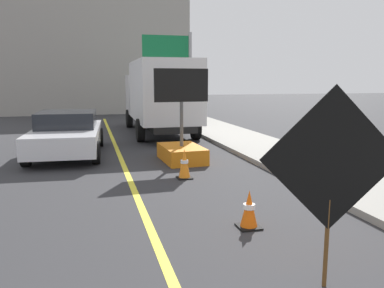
{
  "coord_description": "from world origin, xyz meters",
  "views": [
    {
      "loc": [
        -0.87,
        -0.42,
        2.38
      ],
      "look_at": [
        0.68,
        5.42,
        1.38
      ],
      "focal_mm": 36.23,
      "sensor_mm": 36.0,
      "label": 1
    }
  ],
  "objects_px": {
    "highway_guide_sign": "(177,61)",
    "arrow_board_trailer": "(182,145)",
    "box_truck": "(159,95)",
    "pickup_car": "(67,133)",
    "traffic_cone_near_sign": "(249,209)",
    "traffic_cone_mid_lane": "(184,164)",
    "roadwork_sign": "(331,163)"
  },
  "relations": [
    {
      "from": "highway_guide_sign",
      "to": "arrow_board_trailer",
      "type": "bearing_deg",
      "value": -101.95
    },
    {
      "from": "box_truck",
      "to": "pickup_car",
      "type": "bearing_deg",
      "value": -132.24
    },
    {
      "from": "traffic_cone_near_sign",
      "to": "traffic_cone_mid_lane",
      "type": "height_order",
      "value": "traffic_cone_mid_lane"
    },
    {
      "from": "roadwork_sign",
      "to": "highway_guide_sign",
      "type": "xyz_separation_m",
      "value": [
        2.27,
        17.89,
        1.95
      ]
    },
    {
      "from": "roadwork_sign",
      "to": "box_truck",
      "type": "distance_m",
      "value": 13.29
    },
    {
      "from": "roadwork_sign",
      "to": "arrow_board_trailer",
      "type": "distance_m",
      "value": 7.36
    },
    {
      "from": "roadwork_sign",
      "to": "pickup_car",
      "type": "xyz_separation_m",
      "value": [
        -3.27,
        9.18,
        -0.77
      ]
    },
    {
      "from": "box_truck",
      "to": "highway_guide_sign",
      "type": "distance_m",
      "value": 5.24
    },
    {
      "from": "pickup_car",
      "to": "traffic_cone_mid_lane",
      "type": "height_order",
      "value": "pickup_car"
    },
    {
      "from": "arrow_board_trailer",
      "to": "traffic_cone_near_sign",
      "type": "height_order",
      "value": "arrow_board_trailer"
    },
    {
      "from": "traffic_cone_mid_lane",
      "to": "highway_guide_sign",
      "type": "bearing_deg",
      "value": 78.12
    },
    {
      "from": "roadwork_sign",
      "to": "traffic_cone_mid_lane",
      "type": "distance_m",
      "value": 5.43
    },
    {
      "from": "arrow_board_trailer",
      "to": "box_truck",
      "type": "height_order",
      "value": "box_truck"
    },
    {
      "from": "highway_guide_sign",
      "to": "roadwork_sign",
      "type": "bearing_deg",
      "value": -97.22
    },
    {
      "from": "pickup_car",
      "to": "arrow_board_trailer",
      "type": "bearing_deg",
      "value": -29.75
    },
    {
      "from": "box_truck",
      "to": "traffic_cone_mid_lane",
      "type": "distance_m",
      "value": 8.14
    },
    {
      "from": "pickup_car",
      "to": "traffic_cone_near_sign",
      "type": "bearing_deg",
      "value": -66.61
    },
    {
      "from": "box_truck",
      "to": "traffic_cone_mid_lane",
      "type": "xyz_separation_m",
      "value": [
        -0.83,
        -7.98,
        -1.38
      ]
    },
    {
      "from": "roadwork_sign",
      "to": "box_truck",
      "type": "height_order",
      "value": "box_truck"
    },
    {
      "from": "arrow_board_trailer",
      "to": "pickup_car",
      "type": "relative_size",
      "value": 0.58
    },
    {
      "from": "arrow_board_trailer",
      "to": "roadwork_sign",
      "type": "bearing_deg",
      "value": -90.2
    },
    {
      "from": "pickup_car",
      "to": "traffic_cone_near_sign",
      "type": "xyz_separation_m",
      "value": [
        3.14,
        -7.27,
        -0.39
      ]
    },
    {
      "from": "traffic_cone_near_sign",
      "to": "traffic_cone_mid_lane",
      "type": "xyz_separation_m",
      "value": [
        -0.25,
        3.38,
        0.05
      ]
    },
    {
      "from": "arrow_board_trailer",
      "to": "traffic_cone_near_sign",
      "type": "relative_size",
      "value": 4.31
    },
    {
      "from": "arrow_board_trailer",
      "to": "traffic_cone_mid_lane",
      "type": "xyz_separation_m",
      "value": [
        -0.41,
        -2.0,
        -0.12
      ]
    },
    {
      "from": "roadwork_sign",
      "to": "traffic_cone_near_sign",
      "type": "xyz_separation_m",
      "value": [
        -0.13,
        1.92,
        -1.16
      ]
    },
    {
      "from": "roadwork_sign",
      "to": "traffic_cone_near_sign",
      "type": "height_order",
      "value": "roadwork_sign"
    },
    {
      "from": "box_truck",
      "to": "traffic_cone_mid_lane",
      "type": "bearing_deg",
      "value": -95.95
    },
    {
      "from": "roadwork_sign",
      "to": "traffic_cone_mid_lane",
      "type": "relative_size",
      "value": 3.18
    },
    {
      "from": "arrow_board_trailer",
      "to": "pickup_car",
      "type": "distance_m",
      "value": 3.81
    },
    {
      "from": "pickup_car",
      "to": "roadwork_sign",
      "type": "bearing_deg",
      "value": -70.38
    },
    {
      "from": "traffic_cone_mid_lane",
      "to": "roadwork_sign",
      "type": "bearing_deg",
      "value": -85.89
    }
  ]
}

